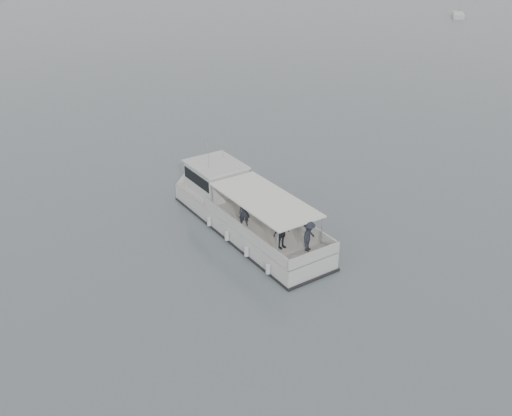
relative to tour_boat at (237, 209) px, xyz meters
The scene contains 2 objects.
ground 3.90m from the tour_boat, 160.99° to the right, with size 1400.00×1400.00×0.00m, color slate.
tour_boat is the anchor object (origin of this frame).
Camera 1 is at (20.29, -21.80, 15.67)m, focal length 40.00 mm.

